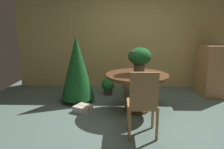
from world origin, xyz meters
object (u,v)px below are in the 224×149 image
at_px(flower_vase, 140,58).
at_px(potted_plant, 108,86).
at_px(wooden_chair_far, 134,71).
at_px(round_dining_table, 137,84).
at_px(holiday_tree, 77,68).
at_px(wooden_chair_near, 143,101).
at_px(gift_box_cream, 83,108).
at_px(wooden_cabinet, 212,70).

distance_m(flower_vase, potted_plant, 1.38).
bearing_deg(wooden_chair_far, round_dining_table, -90.00).
bearing_deg(holiday_tree, round_dining_table, -21.31).
relative_size(round_dining_table, wooden_chair_near, 1.18).
distance_m(wooden_chair_near, gift_box_cream, 1.47).
bearing_deg(wooden_chair_far, flower_vase, -87.55).
height_order(holiday_tree, potted_plant, holiday_tree).
relative_size(round_dining_table, wooden_cabinet, 1.00).
relative_size(flower_vase, gift_box_cream, 1.28).
bearing_deg(wooden_chair_far, wooden_chair_near, -90.00).
bearing_deg(wooden_cabinet, flower_vase, -150.26).
bearing_deg(wooden_cabinet, potted_plant, -177.38).
height_order(wooden_chair_far, holiday_tree, holiday_tree).
bearing_deg(potted_plant, gift_box_cream, -112.39).
bearing_deg(round_dining_table, holiday_tree, 158.69).
bearing_deg(gift_box_cream, wooden_chair_near, -42.10).
bearing_deg(wooden_chair_near, gift_box_cream, 137.90).
distance_m(wooden_cabinet, potted_plant, 2.46).
bearing_deg(round_dining_table, wooden_cabinet, 30.50).
xyz_separation_m(wooden_chair_far, wooden_cabinet, (1.83, 0.11, 0.02)).
height_order(wooden_chair_near, wooden_chair_far, wooden_chair_far).
xyz_separation_m(round_dining_table, holiday_tree, (-1.23, 0.48, 0.20)).
height_order(round_dining_table, wooden_chair_near, wooden_chair_near).
height_order(wooden_chair_near, holiday_tree, holiday_tree).
relative_size(holiday_tree, potted_plant, 3.58).
height_order(wooden_chair_far, gift_box_cream, wooden_chair_far).
xyz_separation_m(round_dining_table, wooden_cabinet, (1.83, 1.08, 0.05)).
bearing_deg(wooden_chair_far, wooden_cabinet, 3.48).
bearing_deg(round_dining_table, wooden_chair_far, 90.00).
xyz_separation_m(round_dining_table, wooden_chair_near, (0.00, -1.01, 0.01)).
xyz_separation_m(wooden_chair_near, wooden_cabinet, (1.83, 2.09, 0.04)).
xyz_separation_m(wooden_chair_far, potted_plant, (-0.60, -0.00, -0.35)).
bearing_deg(holiday_tree, potted_plant, 37.93).
bearing_deg(wooden_chair_near, holiday_tree, 129.48).
bearing_deg(flower_vase, potted_plant, 124.98).
xyz_separation_m(wooden_chair_near, potted_plant, (-0.60, 1.98, -0.34)).
height_order(round_dining_table, holiday_tree, holiday_tree).
bearing_deg(gift_box_cream, potted_plant, 67.61).
relative_size(wooden_chair_near, gift_box_cream, 2.60).
distance_m(holiday_tree, wooden_cabinet, 3.12).
distance_m(flower_vase, holiday_tree, 1.36).
distance_m(flower_vase, wooden_chair_near, 1.17).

